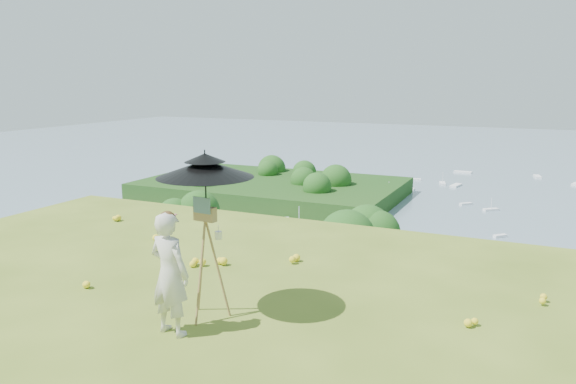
% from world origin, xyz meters
% --- Properties ---
extents(ground, '(14.00, 14.00, 0.00)m').
position_xyz_m(ground, '(0.00, 0.00, 0.00)').
color(ground, '#566F1F').
rests_on(ground, ground).
extents(shoreline_tier, '(170.00, 28.00, 8.00)m').
position_xyz_m(shoreline_tier, '(0.00, 75.00, -36.00)').
color(shoreline_tier, '#676052').
rests_on(shoreline_tier, bay_water).
extents(bay_water, '(700.00, 700.00, 0.00)m').
position_xyz_m(bay_water, '(0.00, 240.00, -34.00)').
color(bay_water, slate).
rests_on(bay_water, ground).
extents(peninsula, '(90.00, 60.00, 12.00)m').
position_xyz_m(peninsula, '(-75.00, 155.00, -29.00)').
color(peninsula, '#103C12').
rests_on(peninsula, bay_water).
extents(slope_trees, '(110.00, 50.00, 6.00)m').
position_xyz_m(slope_trees, '(0.00, 35.00, -15.00)').
color(slope_trees, '#1E5318').
rests_on(slope_trees, forest_slope).
extents(harbor_town, '(110.00, 22.00, 5.00)m').
position_xyz_m(harbor_town, '(0.00, 75.00, -29.50)').
color(harbor_town, beige).
rests_on(harbor_town, shoreline_tier).
extents(moored_boats, '(140.00, 140.00, 0.70)m').
position_xyz_m(moored_boats, '(-12.50, 161.00, -33.65)').
color(moored_boats, white).
rests_on(moored_boats, bay_water).
extents(wildflowers, '(10.00, 10.50, 0.12)m').
position_xyz_m(wildflowers, '(0.00, 0.25, 0.06)').
color(wildflowers, yellow).
rests_on(wildflowers, ground).
extents(painter, '(0.60, 0.44, 1.52)m').
position_xyz_m(painter, '(-0.04, 1.10, 0.76)').
color(painter, beige).
rests_on(painter, ground).
extents(field_easel, '(0.67, 0.67, 1.60)m').
position_xyz_m(field_easel, '(0.09, 1.69, 0.80)').
color(field_easel, olive).
rests_on(field_easel, ground).
extents(sun_umbrella, '(1.23, 1.23, 0.87)m').
position_xyz_m(sun_umbrella, '(0.09, 1.72, 1.75)').
color(sun_umbrella, black).
rests_on(sun_umbrella, field_easel).
extents(painter_cap, '(0.19, 0.23, 0.10)m').
position_xyz_m(painter_cap, '(-0.04, 1.10, 1.48)').
color(painter_cap, '#D67586').
rests_on(painter_cap, painter).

